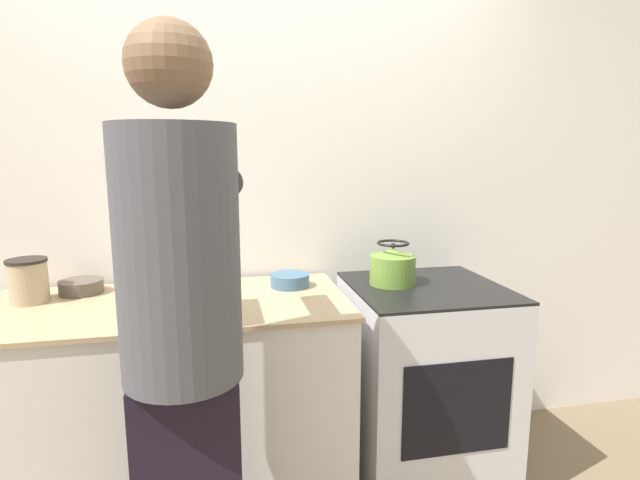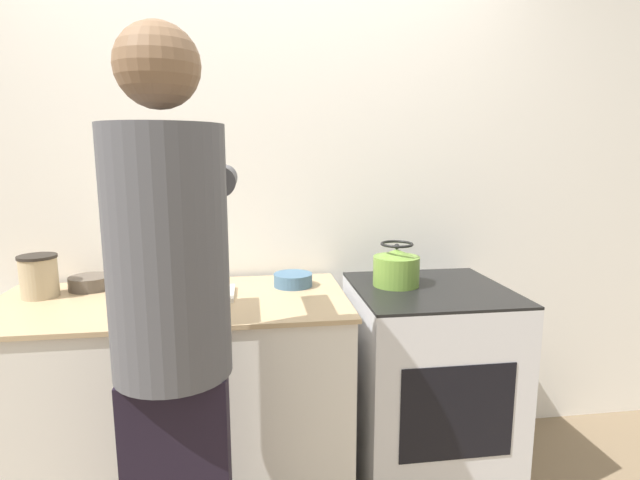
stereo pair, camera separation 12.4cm
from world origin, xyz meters
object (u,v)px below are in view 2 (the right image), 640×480
object	(u,v)px
oven	(427,384)
canister_jar	(39,276)
person	(172,323)
knife	(190,291)
cutting_board	(193,295)
bowl_prep	(293,280)
kettle	(396,268)

from	to	relation	value
oven	canister_jar	bearing A→B (deg)	175.63
person	knife	xyz separation A→B (m)	(-0.02, 0.64, -0.08)
knife	canister_jar	bearing A→B (deg)	-168.66
cutting_board	bowl_prep	bearing A→B (deg)	14.03
oven	kettle	size ratio (longest dim) A/B	4.43
cutting_board	canister_jar	bearing A→B (deg)	172.01
canister_jar	oven	bearing A→B (deg)	-4.37
person	kettle	xyz separation A→B (m)	(0.87, 0.65, -0.01)
bowl_prep	cutting_board	bearing A→B (deg)	-165.97
person	cutting_board	world-z (taller)	person
oven	cutting_board	distance (m)	1.12
cutting_board	person	bearing A→B (deg)	-89.13
kettle	canister_jar	bearing A→B (deg)	177.49
oven	knife	xyz separation A→B (m)	(-1.03, 0.05, 0.46)
knife	person	bearing A→B (deg)	-69.62
knife	kettle	xyz separation A→B (m)	(0.89, 0.01, 0.07)
bowl_prep	canister_jar	xyz separation A→B (m)	(-1.05, -0.02, 0.06)
kettle	canister_jar	xyz separation A→B (m)	(-1.51, 0.07, -0.00)
canister_jar	cutting_board	bearing A→B (deg)	-7.99
cutting_board	canister_jar	xyz separation A→B (m)	(-0.63, 0.09, 0.08)
person	bowl_prep	world-z (taller)	person
person	knife	distance (m)	0.65
oven	kettle	distance (m)	0.55
oven	kettle	xyz separation A→B (m)	(-0.14, 0.06, 0.53)
oven	person	world-z (taller)	person
knife	bowl_prep	world-z (taller)	bowl_prep
oven	cutting_board	xyz separation A→B (m)	(-1.02, 0.04, 0.45)
oven	canister_jar	xyz separation A→B (m)	(-1.65, 0.13, 0.53)
person	bowl_prep	xyz separation A→B (m)	(0.42, 0.74, -0.08)
person	cutting_board	bearing A→B (deg)	90.87
oven	knife	size ratio (longest dim) A/B	4.45
person	kettle	world-z (taller)	person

